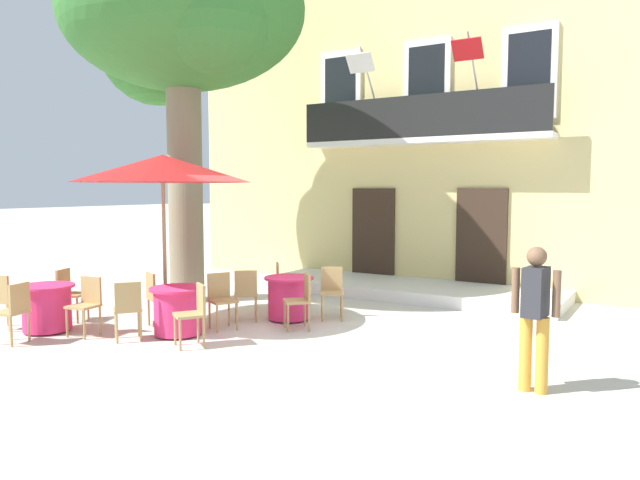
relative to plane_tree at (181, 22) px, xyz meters
The scene contains 21 objects.
ground_plane 6.66m from the plane_tree, 17.93° to the right, with size 120.00×120.00×0.00m, color beige.
building_facade 7.17m from the plane_tree, 57.90° to the left, with size 13.00×5.09×7.50m.
entrance_step_platform 7.19m from the plane_tree, 38.19° to the left, with size 6.46×1.98×0.25m, color silver.
plane_tree is the anchor object (origin of this frame).
cafe_table_near_tree 6.08m from the plane_tree, 89.26° to the right, with size 0.86×0.86×0.76m.
cafe_chair_near_tree_0 6.37m from the plane_tree, 85.37° to the right, with size 0.49×0.49×0.91m.
cafe_chair_near_tree_1 5.91m from the plane_tree, 75.46° to the right, with size 0.46×0.46×0.91m.
cafe_chair_near_tree_2 5.65m from the plane_tree, 97.26° to the right, with size 0.52×0.52×0.91m.
cafe_chair_near_tree_3 6.16m from the plane_tree, 100.73° to the right, with size 0.50×0.50×0.91m.
cafe_table_middle 5.99m from the plane_tree, 48.04° to the right, with size 0.86×0.86×0.76m.
cafe_chair_middle_0 6.03m from the plane_tree, 60.67° to the right, with size 0.56×0.56×0.91m.
cafe_chair_middle_1 6.27m from the plane_tree, 43.87° to the right, with size 0.55×0.55×0.91m.
cafe_chair_middle_2 5.75m from the plane_tree, 33.79° to the right, with size 0.54×0.54×0.91m.
cafe_chair_middle_3 5.58m from the plane_tree, 57.06° to the right, with size 0.53×0.53×0.91m.
cafe_table_front 5.94m from the plane_tree, ahead, with size 0.86×0.86×0.76m.
cafe_chair_front_0 5.64m from the plane_tree, 22.03° to the right, with size 0.56×0.56×0.91m.
cafe_chair_front_1 6.18m from the plane_tree, 14.63° to the right, with size 0.57×0.57×0.91m.
cafe_chair_front_2 6.12m from the plane_tree, ahead, with size 0.55×0.55×0.91m.
cafe_chair_front_3 5.57m from the plane_tree, ahead, with size 0.56×0.56×0.91m.
cafe_umbrella 3.76m from the plane_tree, 53.95° to the right, with size 2.90×2.90×2.85m.
pedestrian_near_entrance 8.89m from the plane_tree, 15.35° to the right, with size 0.53×0.36×1.66m.
Camera 1 is at (5.20, -7.69, 2.30)m, focal length 33.09 mm.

